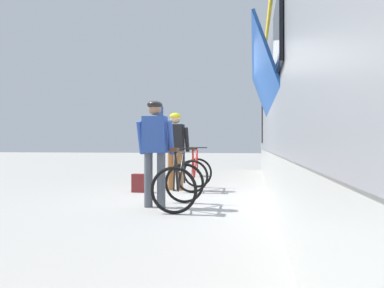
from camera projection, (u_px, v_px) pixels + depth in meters
The scene contains 8 objects.
ground_plane at pixel (196, 202), 6.50m from camera, with size 80.00×80.00×0.00m, color #A09E99.
train_car at pixel (370, 85), 5.60m from camera, with size 3.32×18.11×3.88m.
cyclist_near_in_blue at pixel (155, 143), 5.93m from camera, with size 0.62×0.32×1.76m.
cyclist_far_in_dark at pixel (175, 144), 8.21m from camera, with size 0.62×0.33×1.76m.
bicycle_near_black at pixel (179, 183), 5.84m from camera, with size 0.75×1.10×0.99m.
bicycle_far_red at pixel (195, 172), 8.21m from camera, with size 0.75×1.10×0.99m.
backpack_on_platform at pixel (139, 183), 7.82m from camera, with size 0.28×0.18×0.40m, color maroon.
platform_sign_post at pixel (160, 128), 12.21m from camera, with size 0.08×0.70×2.40m.
Camera 1 is at (1.03, -6.42, 1.03)m, focal length 33.67 mm.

